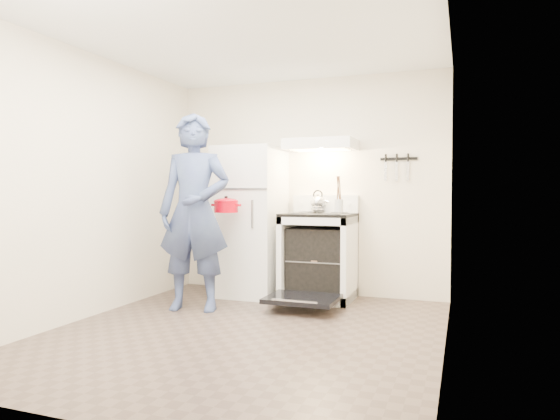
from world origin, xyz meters
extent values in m
plane|color=brown|center=(0.00, 0.00, 0.00)|extent=(3.60, 3.60, 0.00)
cube|color=#ECE1C5|center=(0.00, 1.80, 1.25)|extent=(3.20, 0.02, 2.50)
cube|color=white|center=(-0.58, 1.45, 0.85)|extent=(0.70, 0.70, 1.70)
cube|color=white|center=(0.23, 1.48, 0.46)|extent=(0.76, 0.65, 0.92)
cube|color=black|center=(0.23, 1.48, 0.94)|extent=(0.76, 0.65, 0.03)
cube|color=white|center=(0.23, 1.76, 1.05)|extent=(0.76, 0.07, 0.20)
cube|color=black|center=(0.23, 0.88, 0.12)|extent=(0.70, 0.54, 0.04)
cube|color=slate|center=(0.23, 1.48, 0.44)|extent=(0.60, 0.52, 0.01)
cube|color=white|center=(0.23, 1.55, 1.71)|extent=(0.76, 0.50, 0.12)
cube|color=black|center=(1.05, 1.79, 1.55)|extent=(0.40, 0.02, 0.03)
cylinder|color=#896347|center=(0.25, 1.38, 0.45)|extent=(0.32, 0.32, 0.02)
cylinder|color=silver|center=(0.52, 1.22, 1.05)|extent=(0.11, 0.11, 0.13)
imported|color=navy|center=(-0.81, 0.58, 0.98)|extent=(0.80, 0.62, 1.97)
camera|label=1|loc=(1.72, -3.81, 1.18)|focal=32.00mm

